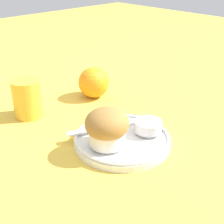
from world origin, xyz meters
TOP-DOWN VIEW (x-y plane):
  - ground_plane at (0.00, 0.00)m, footprint 3.00×3.00m
  - plate at (0.01, -0.00)m, footprint 0.20×0.20m
  - muffin at (-0.04, 0.00)m, footprint 0.09×0.09m
  - cream_ramekin at (0.06, -0.02)m, footprint 0.06×0.06m
  - berry_pair at (0.02, 0.03)m, footprint 0.03×0.02m
  - butter_knife at (-0.00, 0.05)m, footprint 0.16×0.08m
  - orange_fruit at (0.12, 0.22)m, footprint 0.08×0.08m
  - juice_glass at (-0.07, 0.25)m, footprint 0.07×0.07m

SIDE VIEW (x-z plane):
  - ground_plane at x=0.00m, z-range 0.00..0.00m
  - plate at x=0.01m, z-range 0.00..0.02m
  - butter_knife at x=0.00m, z-range 0.02..0.02m
  - berry_pair at x=0.02m, z-range 0.02..0.04m
  - cream_ramekin at x=0.06m, z-range 0.02..0.04m
  - orange_fruit at x=0.12m, z-range 0.00..0.08m
  - juice_glass at x=-0.07m, z-range 0.00..0.09m
  - muffin at x=-0.04m, z-range 0.02..0.09m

